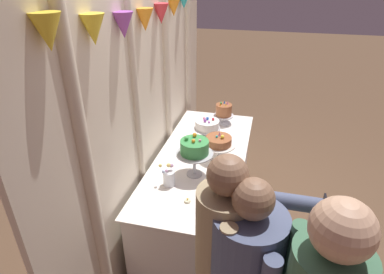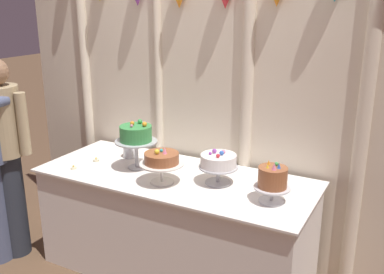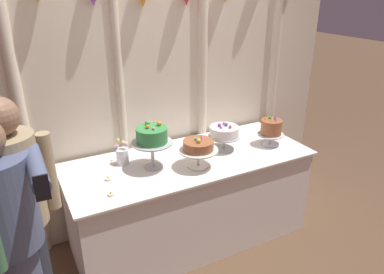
# 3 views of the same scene
# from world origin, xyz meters

# --- Properties ---
(ground_plane) EXTENTS (24.00, 24.00, 0.00)m
(ground_plane) POSITION_xyz_m (0.00, 0.00, 0.00)
(ground_plane) COLOR brown
(draped_curtain) EXTENTS (3.44, 0.15, 2.49)m
(draped_curtain) POSITION_xyz_m (0.02, 0.57, 1.30)
(draped_curtain) COLOR beige
(draped_curtain) RESTS_ON ground_plane
(cake_table) EXTENTS (2.04, 0.82, 0.79)m
(cake_table) POSITION_xyz_m (0.00, 0.10, 0.40)
(cake_table) COLOR white
(cake_table) RESTS_ON ground_plane
(cake_display_leftmost) EXTENTS (0.32, 0.32, 0.37)m
(cake_display_leftmost) POSITION_xyz_m (-0.33, 0.09, 1.05)
(cake_display_leftmost) COLOR #B2B2B7
(cake_display_leftmost) RESTS_ON cake_table
(cake_display_midleft) EXTENTS (0.31, 0.31, 0.27)m
(cake_display_midleft) POSITION_xyz_m (-0.01, -0.06, 0.96)
(cake_display_midleft) COLOR silver
(cake_display_midleft) RESTS_ON cake_table
(cake_display_midright) EXTENTS (0.27, 0.27, 0.24)m
(cake_display_midright) POSITION_xyz_m (0.34, 0.12, 0.95)
(cake_display_midright) COLOR #B2B2B7
(cake_display_midright) RESTS_ON cake_table
(cake_display_rightmost) EXTENTS (0.23, 0.23, 0.28)m
(cake_display_rightmost) POSITION_xyz_m (0.76, 0.01, 0.95)
(cake_display_rightmost) COLOR silver
(cake_display_rightmost) RESTS_ON cake_table
(flower_vase) EXTENTS (0.10, 0.13, 0.20)m
(flower_vase) POSITION_xyz_m (-0.52, 0.26, 0.87)
(flower_vase) COLOR silver
(flower_vase) RESTS_ON cake_table
(tealight_far_left) EXTENTS (0.05, 0.05, 0.03)m
(tealight_far_left) POSITION_xyz_m (-0.74, -0.15, 0.80)
(tealight_far_left) COLOR beige
(tealight_far_left) RESTS_ON cake_table
(tealight_near_left) EXTENTS (0.05, 0.05, 0.03)m
(tealight_near_left) POSITION_xyz_m (-0.69, 0.06, 0.80)
(tealight_near_left) COLOR beige
(tealight_near_left) RESTS_ON cake_table
(guest_man_pink_jacket) EXTENTS (0.46, 0.36, 1.61)m
(guest_man_pink_jacket) POSITION_xyz_m (-1.30, -0.30, 0.89)
(guest_man_pink_jacket) COLOR #282D38
(guest_man_pink_jacket) RESTS_ON ground_plane
(guest_girl_blue_dress) EXTENTS (0.50, 0.60, 1.55)m
(guest_girl_blue_dress) POSITION_xyz_m (-1.38, -0.43, 0.84)
(guest_girl_blue_dress) COLOR #4C5675
(guest_girl_blue_dress) RESTS_ON ground_plane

